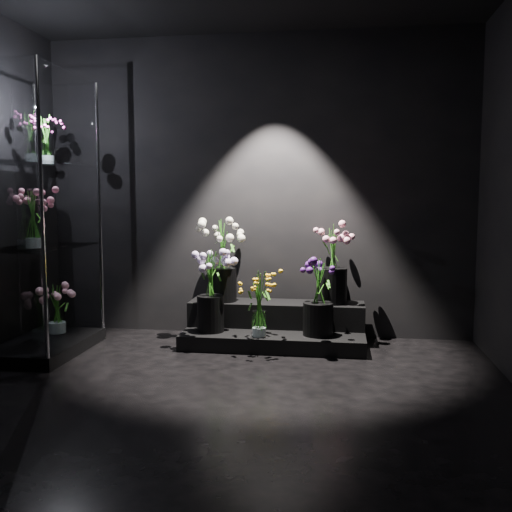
# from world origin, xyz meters

# --- Properties ---
(floor) EXTENTS (4.00, 4.00, 0.00)m
(floor) POSITION_xyz_m (0.00, 0.00, 0.00)
(floor) COLOR black
(floor) RESTS_ON ground
(wall_back) EXTENTS (4.00, 0.00, 4.00)m
(wall_back) POSITION_xyz_m (0.00, 2.00, 1.40)
(wall_back) COLOR black
(wall_back) RESTS_ON floor
(wall_front) EXTENTS (4.00, 0.00, 4.00)m
(wall_front) POSITION_xyz_m (0.00, -2.00, 1.40)
(wall_front) COLOR black
(wall_front) RESTS_ON floor
(display_riser) EXTENTS (1.59, 0.71, 0.35)m
(display_riser) POSITION_xyz_m (0.22, 1.68, 0.15)
(display_riser) COLOR black
(display_riser) RESTS_ON floor
(display_case) EXTENTS (0.63, 1.05, 2.31)m
(display_case) POSITION_xyz_m (-1.66, 1.08, 1.16)
(display_case) COLOR black
(display_case) RESTS_ON floor
(bouquet_orange_bells) EXTENTS (0.36, 0.36, 0.56)m
(bouquet_orange_bells) POSITION_xyz_m (0.12, 1.35, 0.42)
(bouquet_orange_bells) COLOR white
(bouquet_orange_bells) RESTS_ON display_riser
(bouquet_lilac) EXTENTS (0.45, 0.45, 0.71)m
(bouquet_lilac) POSITION_xyz_m (-0.33, 1.48, 0.54)
(bouquet_lilac) COLOR black
(bouquet_lilac) RESTS_ON display_riser
(bouquet_purple) EXTENTS (0.40, 0.40, 0.67)m
(bouquet_purple) POSITION_xyz_m (0.61, 1.48, 0.49)
(bouquet_purple) COLOR black
(bouquet_purple) RESTS_ON display_riser
(bouquet_cream_roses) EXTENTS (0.48, 0.48, 0.75)m
(bouquet_cream_roses) POSITION_xyz_m (-0.28, 1.75, 0.78)
(bouquet_cream_roses) COLOR black
(bouquet_cream_roses) RESTS_ON display_riser
(bouquet_pink_roses) EXTENTS (0.41, 0.41, 0.70)m
(bouquet_pink_roses) POSITION_xyz_m (0.72, 1.79, 0.74)
(bouquet_pink_roses) COLOR black
(bouquet_pink_roses) RESTS_ON display_riser
(bouquet_case_pink) EXTENTS (0.36, 0.36, 0.45)m
(bouquet_case_pink) POSITION_xyz_m (-1.64, 0.93, 1.14)
(bouquet_case_pink) COLOR white
(bouquet_case_pink) RESTS_ON display_case
(bouquet_case_magenta) EXTENTS (0.30, 0.30, 0.41)m
(bouquet_case_magenta) POSITION_xyz_m (-1.68, 1.25, 1.79)
(bouquet_case_magenta) COLOR white
(bouquet_case_magenta) RESTS_ON display_case
(bouquet_case_base_pink) EXTENTS (0.45, 0.45, 0.42)m
(bouquet_case_base_pink) POSITION_xyz_m (-1.69, 1.33, 0.34)
(bouquet_case_base_pink) COLOR white
(bouquet_case_base_pink) RESTS_ON display_case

